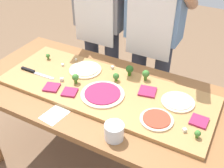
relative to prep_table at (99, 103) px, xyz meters
The scene contains 27 objects.
ground_plane 0.67m from the prep_table, ahead, with size 8.00×8.00×0.00m, color brown.
prep_table is the anchor object (origin of this frame).
cutting_board 0.12m from the prep_table, 21.38° to the left, with size 1.37×0.51×0.02m, color #B27F47.
chefs_knife 0.51m from the prep_table, behind, with size 0.27×0.02×0.02m.
pizza_whole_white_garlic 0.51m from the prep_table, 10.86° to the left, with size 0.20×0.20×0.02m.
pizza_whole_beet_magenta 0.15m from the prep_table, 43.07° to the right, with size 0.27×0.27×0.02m.
pizza_whole_tomato_red 0.46m from the prep_table, 14.14° to the right, with size 0.18×0.18×0.02m.
pizza_whole_cheese_artichoke 0.26m from the prep_table, 145.38° to the left, with size 0.22×0.22×0.02m.
pizza_slice_near_right 0.33m from the prep_table, 19.32° to the left, with size 0.10×0.10×0.01m, color #9E234C.
pizza_slice_center 0.32m from the prep_table, 151.02° to the right, with size 0.09×0.09×0.01m, color #9E234C.
pizza_slice_far_left 0.65m from the prep_table, ahead, with size 0.09×0.09×0.01m, color #9E234C.
pizza_slice_far_right 0.23m from the prep_table, 134.88° to the right, with size 0.09×0.09×0.01m, color #9E234C.
broccoli_floret_front_right 0.68m from the prep_table, 11.19° to the right, with size 0.03×0.03×0.05m.
broccoli_floret_center_right 0.54m from the prep_table, 165.96° to the left, with size 0.03×0.03×0.04m.
broccoli_floret_back_left 0.23m from the prep_table, behind, with size 0.05×0.05×0.07m.
broccoli_floret_back_mid 0.36m from the prep_table, 44.45° to the left, with size 0.05×0.05×0.07m.
broccoli_floret_back_right 0.20m from the prep_table, 63.76° to the left, with size 0.04×0.04×0.06m.
broccoli_floret_front_left 0.30m from the prep_table, 62.95° to the left, with size 0.05×0.05×0.08m.
cheese_crumble_a 0.40m from the prep_table, 146.65° to the left, with size 0.01×0.01×0.01m, color silver.
cheese_crumble_b 0.29m from the prep_table, 168.70° to the right, with size 0.02×0.02×0.02m, color silver.
cheese_crumble_c 0.61m from the prep_table, 11.39° to the right, with size 0.02×0.02×0.02m, color silver.
cheese_crumble_d 0.27m from the prep_table, 97.24° to the left, with size 0.02×0.02×0.02m, color silver.
cheese_crumble_e 0.39m from the prep_table, 164.14° to the left, with size 0.02×0.02×0.02m, color white.
flour_cup 0.43m from the prep_table, 48.64° to the right, with size 0.10×0.10×0.09m.
recipe_note 0.35m from the prep_table, 108.79° to the right, with size 0.11×0.15×0.00m, color white.
cook_left 0.77m from the prep_table, 119.22° to the left, with size 0.54×0.39×1.67m.
cook_right 0.70m from the prep_table, 79.17° to the left, with size 0.54×0.39×1.67m.
Camera 1 is at (0.73, -1.18, 1.83)m, focal length 43.94 mm.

